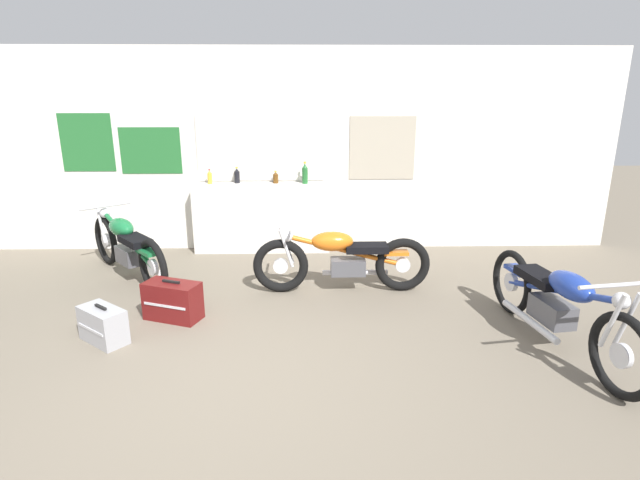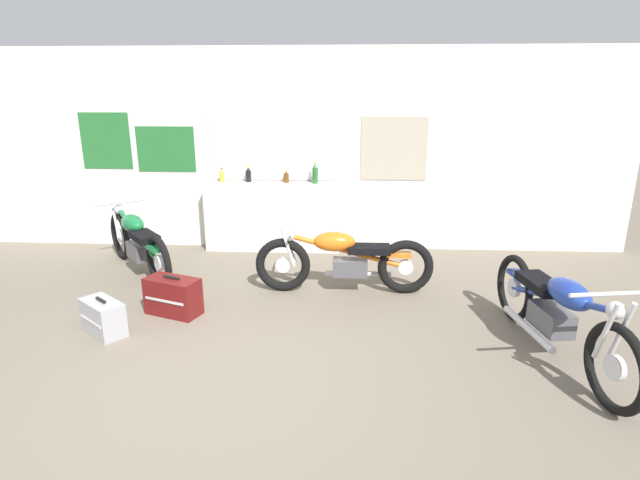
{
  "view_description": "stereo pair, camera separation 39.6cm",
  "coord_description": "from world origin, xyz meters",
  "px_view_note": "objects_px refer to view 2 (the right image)",
  "views": [
    {
      "loc": [
        0.64,
        -3.32,
        2.2
      ],
      "look_at": [
        0.75,
        1.73,
        0.7
      ],
      "focal_mm": 28.0,
      "sensor_mm": 36.0,
      "label": 1
    },
    {
      "loc": [
        1.03,
        -3.31,
        2.2
      ],
      "look_at": [
        0.75,
        1.73,
        0.7
      ],
      "focal_mm": 28.0,
      "sensor_mm": 36.0,
      "label": 2
    }
  ],
  "objects_px": {
    "bottle_right_center": "(315,174)",
    "hard_case_silver": "(103,317)",
    "hard_case_darkred": "(173,296)",
    "bottle_left_center": "(248,175)",
    "bottle_center": "(286,177)",
    "bottle_leftmost": "(222,176)",
    "motorcycle_blue": "(557,311)",
    "motorcycle_green": "(138,242)",
    "motorcycle_orange": "(344,260)"
  },
  "relations": [
    {
      "from": "motorcycle_green",
      "to": "bottle_leftmost",
      "type": "bearing_deg",
      "value": 50.9
    },
    {
      "from": "motorcycle_orange",
      "to": "motorcycle_blue",
      "type": "height_order",
      "value": "motorcycle_blue"
    },
    {
      "from": "bottle_leftmost",
      "to": "hard_case_darkred",
      "type": "height_order",
      "value": "bottle_leftmost"
    },
    {
      "from": "bottle_leftmost",
      "to": "bottle_left_center",
      "type": "relative_size",
      "value": 0.91
    },
    {
      "from": "bottle_left_center",
      "to": "motorcycle_green",
      "type": "relative_size",
      "value": 0.14
    },
    {
      "from": "hard_case_silver",
      "to": "hard_case_darkred",
      "type": "height_order",
      "value": "hard_case_darkred"
    },
    {
      "from": "bottle_center",
      "to": "bottle_right_center",
      "type": "distance_m",
      "value": 0.41
    },
    {
      "from": "motorcycle_blue",
      "to": "hard_case_darkred",
      "type": "relative_size",
      "value": 3.53
    },
    {
      "from": "bottle_left_center",
      "to": "motorcycle_orange",
      "type": "bearing_deg",
      "value": -49.18
    },
    {
      "from": "bottle_center",
      "to": "motorcycle_orange",
      "type": "height_order",
      "value": "bottle_center"
    },
    {
      "from": "motorcycle_orange",
      "to": "hard_case_silver",
      "type": "bearing_deg",
      "value": -152.84
    },
    {
      "from": "motorcycle_orange",
      "to": "hard_case_darkred",
      "type": "relative_size",
      "value": 3.29
    },
    {
      "from": "motorcycle_blue",
      "to": "motorcycle_green",
      "type": "bearing_deg",
      "value": 157.3
    },
    {
      "from": "motorcycle_blue",
      "to": "hard_case_darkred",
      "type": "distance_m",
      "value": 3.63
    },
    {
      "from": "bottle_left_center",
      "to": "bottle_center",
      "type": "distance_m",
      "value": 0.54
    },
    {
      "from": "bottle_leftmost",
      "to": "motorcycle_green",
      "type": "relative_size",
      "value": 0.13
    },
    {
      "from": "bottle_leftmost",
      "to": "motorcycle_blue",
      "type": "bearing_deg",
      "value": -39.04
    },
    {
      "from": "motorcycle_orange",
      "to": "motorcycle_blue",
      "type": "distance_m",
      "value": 2.26
    },
    {
      "from": "bottle_leftmost",
      "to": "hard_case_silver",
      "type": "height_order",
      "value": "bottle_leftmost"
    },
    {
      "from": "bottle_leftmost",
      "to": "bottle_right_center",
      "type": "xyz_separation_m",
      "value": [
        1.31,
        -0.01,
        0.04
      ]
    },
    {
      "from": "bottle_center",
      "to": "motorcycle_green",
      "type": "distance_m",
      "value": 2.16
    },
    {
      "from": "motorcycle_green",
      "to": "hard_case_darkred",
      "type": "distance_m",
      "value": 1.46
    },
    {
      "from": "bottle_right_center",
      "to": "hard_case_silver",
      "type": "height_order",
      "value": "bottle_right_center"
    },
    {
      "from": "motorcycle_blue",
      "to": "bottle_leftmost",
      "type": "bearing_deg",
      "value": 140.96
    },
    {
      "from": "bottle_left_center",
      "to": "bottle_center",
      "type": "bearing_deg",
      "value": -2.19
    },
    {
      "from": "bottle_left_center",
      "to": "hard_case_silver",
      "type": "xyz_separation_m",
      "value": [
        -0.89,
        -2.74,
        -0.92
      ]
    },
    {
      "from": "motorcycle_blue",
      "to": "hard_case_silver",
      "type": "height_order",
      "value": "motorcycle_blue"
    },
    {
      "from": "bottle_right_center",
      "to": "hard_case_darkred",
      "type": "bearing_deg",
      "value": -120.88
    },
    {
      "from": "bottle_left_center",
      "to": "motorcycle_orange",
      "type": "distance_m",
      "value": 2.21
    },
    {
      "from": "bottle_left_center",
      "to": "bottle_center",
      "type": "height_order",
      "value": "bottle_left_center"
    },
    {
      "from": "bottle_leftmost",
      "to": "hard_case_darkred",
      "type": "xyz_separation_m",
      "value": [
        -0.01,
        -2.22,
        -0.88
      ]
    },
    {
      "from": "bottle_center",
      "to": "motorcycle_green",
      "type": "height_order",
      "value": "bottle_center"
    },
    {
      "from": "bottle_right_center",
      "to": "motorcycle_green",
      "type": "relative_size",
      "value": 0.19
    },
    {
      "from": "bottle_leftmost",
      "to": "motorcycle_green",
      "type": "bearing_deg",
      "value": -129.1
    },
    {
      "from": "bottle_right_center",
      "to": "motorcycle_orange",
      "type": "relative_size",
      "value": 0.15
    },
    {
      "from": "bottle_left_center",
      "to": "hard_case_silver",
      "type": "bearing_deg",
      "value": -107.96
    },
    {
      "from": "bottle_leftmost",
      "to": "motorcycle_green",
      "type": "xyz_separation_m",
      "value": [
        -0.85,
        -1.04,
        -0.66
      ]
    },
    {
      "from": "bottle_right_center",
      "to": "motorcycle_blue",
      "type": "height_order",
      "value": "bottle_right_center"
    },
    {
      "from": "bottle_leftmost",
      "to": "hard_case_darkred",
      "type": "bearing_deg",
      "value": -90.22
    },
    {
      "from": "bottle_right_center",
      "to": "motorcycle_green",
      "type": "distance_m",
      "value": 2.5
    },
    {
      "from": "motorcycle_blue",
      "to": "hard_case_darkred",
      "type": "bearing_deg",
      "value": 169.45
    },
    {
      "from": "bottle_leftmost",
      "to": "motorcycle_orange",
      "type": "xyz_separation_m",
      "value": [
        1.74,
        -1.53,
        -0.69
      ]
    },
    {
      "from": "bottle_right_center",
      "to": "motorcycle_blue",
      "type": "relative_size",
      "value": 0.14
    },
    {
      "from": "bottle_leftmost",
      "to": "bottle_right_center",
      "type": "height_order",
      "value": "bottle_right_center"
    },
    {
      "from": "bottle_right_center",
      "to": "bottle_left_center",
      "type": "bearing_deg",
      "value": 176.18
    },
    {
      "from": "motorcycle_orange",
      "to": "hard_case_darkred",
      "type": "height_order",
      "value": "motorcycle_orange"
    },
    {
      "from": "bottle_right_center",
      "to": "motorcycle_blue",
      "type": "distance_m",
      "value": 3.71
    },
    {
      "from": "bottle_left_center",
      "to": "motorcycle_blue",
      "type": "xyz_separation_m",
      "value": [
        3.18,
        -2.94,
        -0.66
      ]
    },
    {
      "from": "bottle_left_center",
      "to": "motorcycle_blue",
      "type": "bearing_deg",
      "value": -42.69
    },
    {
      "from": "bottle_leftmost",
      "to": "hard_case_silver",
      "type": "distance_m",
      "value": 2.88
    }
  ]
}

